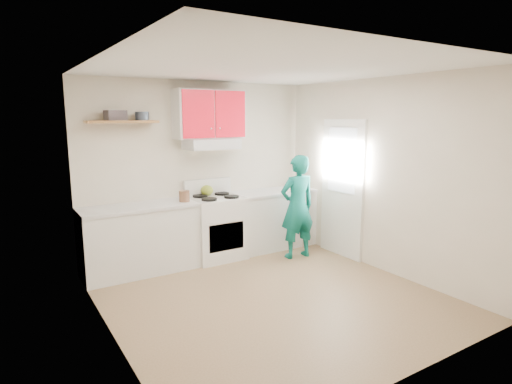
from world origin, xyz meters
TOP-DOWN VIEW (x-y plane):
  - floor at (0.00, 0.00)m, footprint 3.80×3.80m
  - ceiling at (0.00, 0.00)m, footprint 3.60×3.80m
  - back_wall at (0.00, 1.90)m, footprint 3.60×0.04m
  - front_wall at (0.00, -1.90)m, footprint 3.60×0.04m
  - left_wall at (-1.80, 0.00)m, footprint 0.04×3.80m
  - right_wall at (1.80, 0.00)m, footprint 0.04×3.80m
  - door at (1.78, 0.70)m, footprint 0.05×0.85m
  - door_glass at (1.75, 0.70)m, footprint 0.01×0.55m
  - counter_left at (-1.04, 1.60)m, footprint 1.52×0.60m
  - counter_right at (1.14, 1.60)m, footprint 1.32×0.60m
  - stove at (0.10, 1.57)m, footprint 0.76×0.65m
  - range_hood at (0.10, 1.68)m, footprint 0.76×0.44m
  - upper_cabinets at (0.10, 1.73)m, footprint 1.02×0.33m
  - shelf at (-1.15, 1.75)m, footprint 0.90×0.30m
  - books at (-1.23, 1.75)m, footprint 0.27×0.21m
  - tin at (-0.89, 1.72)m, footprint 0.24×0.24m
  - kettle at (0.05, 1.77)m, footprint 0.21×0.21m
  - crock at (-0.41, 1.52)m, footprint 0.15×0.15m
  - cutting_board at (1.01, 1.61)m, footprint 0.34×0.27m
  - silicone_mat at (1.63, 1.66)m, footprint 0.36×0.31m
  - person at (1.14, 0.97)m, footprint 0.59×0.42m

SIDE VIEW (x-z plane):
  - floor at x=0.00m, z-range 0.00..0.00m
  - counter_left at x=-1.04m, z-range 0.00..0.90m
  - counter_right at x=1.14m, z-range 0.00..0.90m
  - stove at x=0.10m, z-range 0.00..0.92m
  - person at x=1.14m, z-range 0.00..1.54m
  - silicone_mat at x=1.63m, z-range 0.90..0.91m
  - cutting_board at x=1.01m, z-range 0.90..0.92m
  - crock at x=-0.41m, z-range 0.90..1.08m
  - kettle at x=0.05m, z-range 0.92..1.08m
  - door at x=1.78m, z-range 0.00..2.05m
  - back_wall at x=0.00m, z-range 0.00..2.60m
  - front_wall at x=0.00m, z-range 0.00..2.60m
  - left_wall at x=-1.80m, z-range 0.00..2.60m
  - right_wall at x=1.80m, z-range 0.00..2.60m
  - door_glass at x=1.75m, z-range 0.98..1.92m
  - range_hood at x=0.10m, z-range 1.62..1.77m
  - shelf at x=-1.15m, z-range 2.00..2.04m
  - tin at x=-0.89m, z-range 2.04..2.15m
  - books at x=-1.23m, z-range 2.04..2.17m
  - upper_cabinets at x=0.10m, z-range 1.77..2.47m
  - ceiling at x=0.00m, z-range 2.58..2.62m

